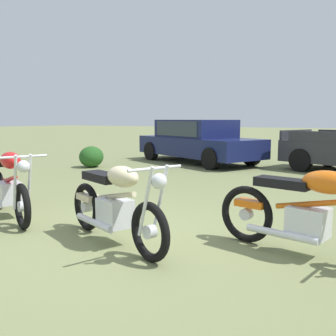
% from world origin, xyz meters
% --- Properties ---
extents(ground_plane, '(120.00, 120.00, 0.00)m').
position_xyz_m(ground_plane, '(0.00, 0.00, 0.00)').
color(ground_plane, olive).
extents(motorcycle_red, '(1.93, 1.15, 1.02)m').
position_xyz_m(motorcycle_red, '(-2.06, -0.18, 0.49)').
color(motorcycle_red, black).
rests_on(motorcycle_red, ground).
extents(motorcycle_cream, '(1.94, 1.03, 1.02)m').
position_xyz_m(motorcycle_cream, '(0.04, -0.37, 0.48)').
color(motorcycle_cream, black).
rests_on(motorcycle_cream, ground).
extents(motorcycle_orange, '(2.09, 0.76, 1.02)m').
position_xyz_m(motorcycle_orange, '(2.07, 0.31, 0.48)').
color(motorcycle_orange, black).
rests_on(motorcycle_orange, ground).
extents(car_navy, '(4.92, 3.59, 1.43)m').
position_xyz_m(car_navy, '(-2.73, 7.72, 0.80)').
color(car_navy, '#161E4C').
rests_on(car_navy, ground).
extents(shrub_low, '(0.70, 0.77, 0.64)m').
position_xyz_m(shrub_low, '(-4.97, 4.99, 0.32)').
color(shrub_low, '#23531E').
rests_on(shrub_low, ground).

